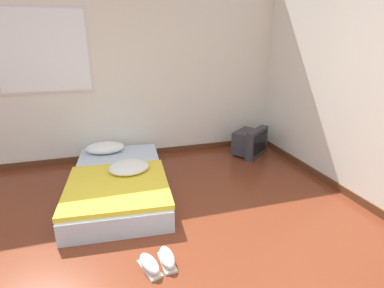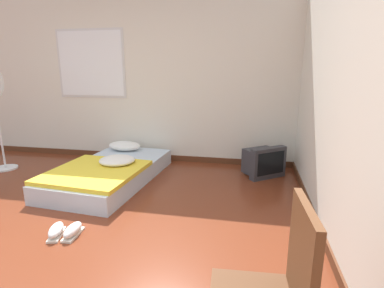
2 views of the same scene
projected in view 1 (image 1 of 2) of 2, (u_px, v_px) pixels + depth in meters
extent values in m
cube|color=silver|center=(109.00, 70.00, 4.11)|extent=(7.34, 0.06, 2.60)
cube|color=#562D19|center=(116.00, 155.00, 4.50)|extent=(7.34, 0.02, 0.09)
cube|color=silver|center=(42.00, 51.00, 3.78)|extent=(1.16, 0.01, 1.08)
cube|color=white|center=(42.00, 51.00, 3.78)|extent=(1.09, 0.01, 1.01)
cube|color=silver|center=(119.00, 182.00, 3.52)|extent=(1.18, 1.98, 0.22)
ellipsoid|color=white|center=(105.00, 148.00, 4.10)|extent=(0.55, 0.38, 0.14)
cube|color=yellow|center=(117.00, 186.00, 3.15)|extent=(1.13, 1.19, 0.05)
ellipsoid|color=silver|center=(129.00, 167.00, 3.44)|extent=(0.54, 0.51, 0.11)
cube|color=#333338|center=(246.00, 142.00, 4.63)|extent=(0.51, 0.48, 0.35)
cube|color=#333338|center=(257.00, 143.00, 4.52)|extent=(0.50, 0.42, 0.43)
cube|color=black|center=(261.00, 143.00, 4.48)|extent=(0.36, 0.27, 0.31)
cube|color=silver|center=(150.00, 269.00, 2.34)|extent=(0.17, 0.28, 0.02)
ellipsoid|color=white|center=(149.00, 264.00, 2.32)|extent=(0.18, 0.28, 0.09)
cube|color=silver|center=(167.00, 262.00, 2.41)|extent=(0.11, 0.27, 0.02)
ellipsoid|color=white|center=(167.00, 257.00, 2.39)|extent=(0.13, 0.27, 0.09)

